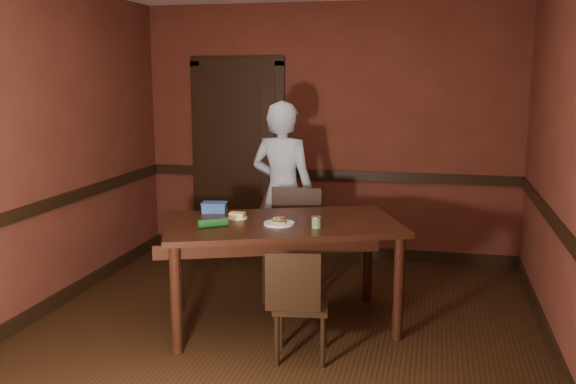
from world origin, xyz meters
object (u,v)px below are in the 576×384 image
at_px(sandwich_plate, 279,222).
at_px(sauce_jar, 316,222).
at_px(food_tub, 215,207).
at_px(dining_table, 282,273).
at_px(chair_near, 301,303).
at_px(chair_far, 290,246).
at_px(person, 283,192).
at_px(cheese_saucer, 237,216).

distance_m(sandwich_plate, sauce_jar, 0.30).
bearing_deg(food_tub, dining_table, -26.43).
bearing_deg(food_tub, chair_near, -48.79).
distance_m(chair_far, food_tub, 0.79).
xyz_separation_m(dining_table, food_tub, (-0.62, 0.20, 0.46)).
height_order(dining_table, chair_far, chair_far).
relative_size(person, cheese_saucer, 10.92).
bearing_deg(sauce_jar, food_tub, 159.53).
relative_size(dining_table, food_tub, 8.06).
bearing_deg(chair_far, chair_near, -77.66).
bearing_deg(chair_near, dining_table, -71.98).
bearing_deg(chair_near, food_tub, -48.37).
xyz_separation_m(chair_near, food_tub, (-0.89, 0.75, 0.48)).
bearing_deg(chair_far, dining_table, -87.25).
height_order(chair_near, food_tub, food_tub).
distance_m(sandwich_plate, cheese_saucer, 0.39).
height_order(dining_table, sauce_jar, sauce_jar).
bearing_deg(dining_table, cheese_saucer, 154.56).
bearing_deg(dining_table, food_tub, 140.63).
distance_m(chair_near, person, 1.81).
bearing_deg(chair_far, person, 105.43).
xyz_separation_m(dining_table, person, (-0.26, 1.12, 0.44)).
relative_size(chair_far, person, 0.56).
bearing_deg(cheese_saucer, sauce_jar, -14.26).
xyz_separation_m(chair_near, cheese_saucer, (-0.64, 0.58, 0.46)).
distance_m(chair_far, cheese_saucer, 0.75).
distance_m(dining_table, sandwich_plate, 0.45).
height_order(person, food_tub, person).
distance_m(chair_near, cheese_saucer, 0.98).
distance_m(chair_near, sandwich_plate, 0.70).
distance_m(dining_table, person, 1.23).
bearing_deg(person, sandwich_plate, 113.33).
relative_size(dining_table, chair_near, 2.24).
bearing_deg(chair_near, sandwich_plate, -67.43).
distance_m(chair_near, sauce_jar, 0.63).
xyz_separation_m(person, cheese_saucer, (-0.10, -1.09, -0.00)).
height_order(chair_far, cheese_saucer, chair_far).
height_order(sandwich_plate, cheese_saucer, sandwich_plate).
xyz_separation_m(dining_table, sandwich_plate, (0.00, -0.10, 0.44)).
relative_size(chair_near, sauce_jar, 8.98).
xyz_separation_m(sauce_jar, food_tub, (-0.92, 0.34, -0.00)).
xyz_separation_m(chair_far, sauce_jar, (0.38, -0.75, 0.40)).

